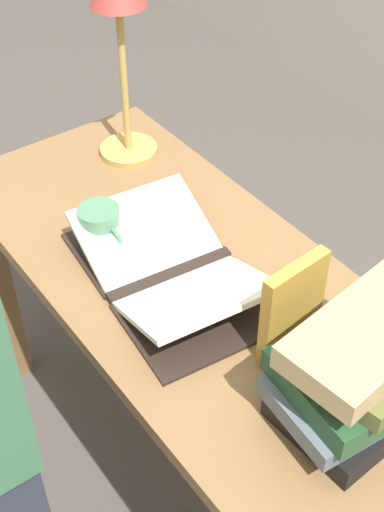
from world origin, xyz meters
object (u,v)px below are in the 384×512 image
Objects in this scene: open_book at (170,270)px; book_standing_upright at (292,307)px; coffee_mug at (100,227)px; reading_lamp at (120,20)px; book_stack_tall at (361,372)px.

book_standing_upright is (0.28, 0.08, 0.08)m from open_book.
book_standing_upright is 1.66× the size of coffee_mug.
open_book is at bearing -22.28° from reading_lamp.
reading_lamp is (-0.73, 0.11, 0.25)m from book_standing_upright.
reading_lamp reaches higher than open_book.
book_stack_tall is at bearing -8.46° from book_standing_upright.
reading_lamp is at bearing 138.06° from coffee_mug.
open_book is 1.66× the size of book_stack_tall.
book_stack_tall is at bearing 14.11° from open_book.
open_book is at bearing -172.19° from book_stack_tall.
book_stack_tall reaches higher than coffee_mug.
open_book is 0.59m from reading_lamp.
coffee_mug is (0.27, -0.24, -0.31)m from reading_lamp.
book_standing_upright reaches higher than open_book.
reading_lamp is at bearing 164.03° from open_book.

